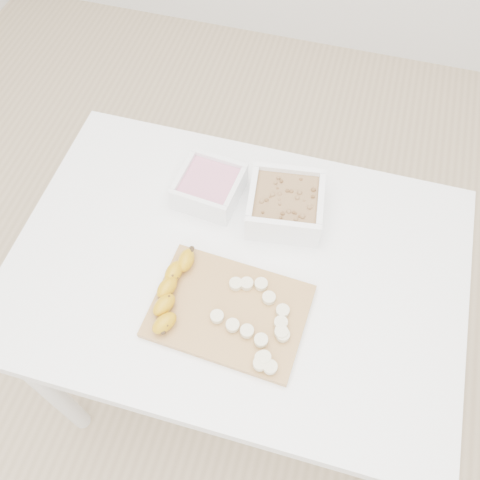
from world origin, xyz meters
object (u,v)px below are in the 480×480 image
(table, at_px, (237,285))
(banana, at_px, (172,292))
(bowl_granola, at_px, (285,204))
(cutting_board, at_px, (229,311))
(bowl_yogurt, at_px, (209,186))

(table, height_order, banana, banana)
(table, xyz_separation_m, bowl_granola, (0.07, 0.16, 0.14))
(table, distance_m, bowl_granola, 0.22)
(bowl_granola, height_order, banana, bowl_granola)
(cutting_board, bearing_deg, bowl_yogurt, 114.71)
(bowl_yogurt, height_order, banana, bowl_yogurt)
(bowl_granola, distance_m, cutting_board, 0.28)
(bowl_yogurt, xyz_separation_m, bowl_granola, (0.18, -0.01, 0.01))
(table, xyz_separation_m, bowl_yogurt, (-0.11, 0.17, 0.13))
(banana, bearing_deg, bowl_yogurt, 100.87)
(table, height_order, cutting_board, cutting_board)
(bowl_yogurt, height_order, bowl_granola, bowl_granola)
(bowl_granola, bearing_deg, bowl_yogurt, 178.16)
(bowl_granola, distance_m, banana, 0.33)
(table, distance_m, cutting_board, 0.15)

